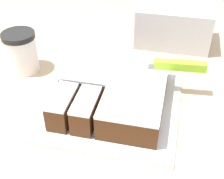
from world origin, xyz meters
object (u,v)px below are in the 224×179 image
object	(u,v)px
storage_box	(174,24)
cake	(114,89)
coffee_cup	(21,52)
knife	(169,65)
cake_board	(112,101)

from	to	relation	value
storage_box	cake	bearing A→B (deg)	-108.82
coffee_cup	storage_box	xyz separation A→B (m)	(0.41, 0.27, 0.00)
knife	storage_box	bearing A→B (deg)	-94.48
knife	coffee_cup	xyz separation A→B (m)	(-0.41, 0.01, -0.02)
cake	knife	world-z (taller)	knife
cake_board	storage_box	world-z (taller)	storage_box
cake_board	knife	xyz separation A→B (m)	(0.13, 0.07, 0.08)
cake	storage_box	bearing A→B (deg)	71.18
knife	storage_box	size ratio (longest dim) A/B	1.38
cake	storage_box	distance (m)	0.37
cake	storage_box	world-z (taller)	storage_box
coffee_cup	cake_board	bearing A→B (deg)	-17.34
cake	knife	xyz separation A→B (m)	(0.12, 0.07, 0.04)
knife	coffee_cup	bearing A→B (deg)	-7.40
knife	storage_box	distance (m)	0.28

